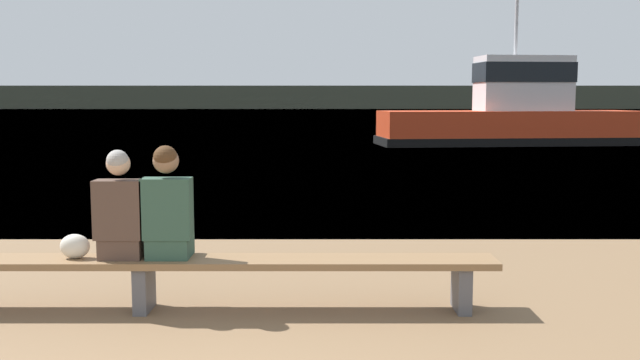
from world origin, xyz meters
TOP-DOWN VIEW (x-y plane):
  - water_surface at (0.00, 126.49)m, footprint 240.00×240.00m
  - far_shoreline at (0.00, 127.52)m, footprint 600.00×12.00m
  - bench_main at (-0.56, 3.31)m, footprint 6.22×0.45m
  - person_left at (-0.74, 3.31)m, footprint 0.43×0.39m
  - person_right at (-0.33, 3.31)m, footprint 0.43×0.40m
  - shopping_bag at (-1.15, 3.30)m, footprint 0.26×0.17m
  - tugboat_red at (8.82, 26.07)m, footprint 10.90×4.00m

SIDE VIEW (x-z plane):
  - water_surface at x=0.00m, z-range 0.00..0.00m
  - bench_main at x=-0.56m, z-range 0.15..0.61m
  - shopping_bag at x=-1.15m, z-range 0.47..0.69m
  - person_left at x=-0.74m, z-range 0.40..1.36m
  - person_right at x=-0.33m, z-range 0.41..1.41m
  - tugboat_red at x=8.82m, z-range -2.15..4.40m
  - far_shoreline at x=0.00m, z-range 0.00..4.04m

